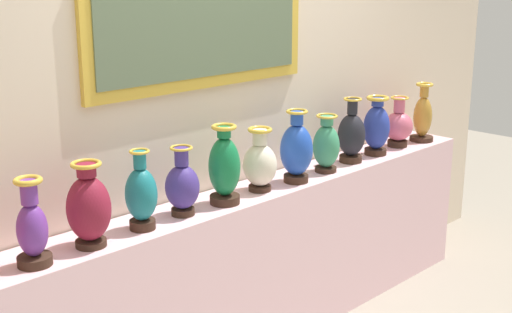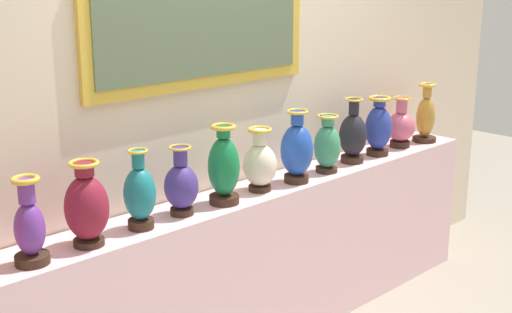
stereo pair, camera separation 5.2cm
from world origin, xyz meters
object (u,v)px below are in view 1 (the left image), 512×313
vase_emerald (224,168)px  vase_ochre (423,117)px  vase_violet (32,229)px  vase_onyx (351,135)px  vase_sapphire (296,150)px  vase_rose (398,126)px  vase_indigo (182,186)px  vase_jade (326,146)px  vase_ivory (260,163)px  vase_cobalt (377,127)px  vase_teal (141,195)px  vase_burgundy (89,208)px

vase_emerald → vase_ochre: (1.82, 0.00, -0.02)m
vase_violet → vase_onyx: 2.11m
vase_sapphire → vase_rose: 1.06m
vase_indigo → vase_sapphire: 0.78m
vase_jade → vase_onyx: (0.27, 0.03, 0.01)m
vase_ivory → vase_ochre: 1.55m
vase_indigo → vase_cobalt: bearing=-0.2°
vase_jade → vase_cobalt: vase_cobalt is taller
vase_emerald → vase_cobalt: size_ratio=1.09×
vase_violet → vase_teal: 0.54m
vase_indigo → vase_emerald: size_ratio=0.84×
vase_violet → vase_sapphire: 1.57m
vase_burgundy → vase_rose: bearing=0.9°
vase_violet → vase_jade: bearing=0.3°
vase_jade → vase_rose: bearing=2.6°
vase_sapphire → vase_rose: (1.06, 0.05, -0.04)m
vase_onyx → vase_indigo: bearing=-179.9°
vase_rose → vase_indigo: bearing=-179.6°
vase_emerald → vase_ochre: size_ratio=1.02×
vase_violet → vase_sapphire: bearing=-0.0°
vase_emerald → vase_sapphire: bearing=-1.5°
vase_teal → vase_ivory: (0.78, 0.01, -0.01)m
vase_violet → vase_jade: 1.84m
vase_sapphire → vase_indigo: bearing=177.6°
vase_indigo → vase_sapphire: size_ratio=0.84×
vase_jade → vase_ochre: (1.03, 0.00, 0.01)m
vase_emerald → vase_jade: 0.79m
vase_burgundy → vase_emerald: (0.78, 0.00, 0.01)m
vase_violet → vase_burgundy: (0.27, 0.01, 0.02)m
vase_sapphire → vase_rose: bearing=2.5°
vase_burgundy → vase_teal: 0.28m
vase_burgundy → vase_ochre: (2.60, 0.00, -0.01)m
vase_indigo → vase_jade: bearing=-1.2°
vase_teal → vase_indigo: 0.25m
vase_ochre → vase_sapphire: bearing=-179.4°
vase_emerald → vase_jade: bearing=-0.2°
vase_teal → vase_burgundy: bearing=-178.1°
vase_indigo → vase_sapphire: bearing=-2.4°
vase_onyx → vase_cobalt: size_ratio=1.06×
vase_burgundy → vase_indigo: (0.53, 0.02, -0.03)m
vase_jade → vase_onyx: 0.27m
vase_teal → vase_emerald: (0.50, -0.01, 0.02)m
vase_cobalt → vase_emerald: bearing=-179.3°
vase_teal → vase_ivory: 0.78m
vase_violet → vase_teal: vase_teal is taller
vase_ochre → vase_violet: bearing=-179.7°
vase_emerald → vase_ivory: bearing=4.3°
vase_ivory → vase_indigo: bearing=-179.9°
vase_burgundy → vase_cobalt: size_ratio=1.00×
vase_teal → vase_emerald: vase_emerald is taller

